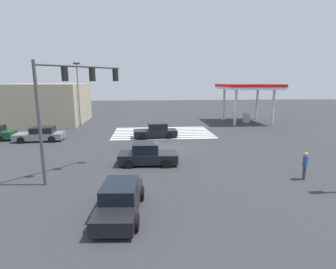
# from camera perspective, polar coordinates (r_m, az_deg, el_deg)

# --- Properties ---
(ground_plane) EXTENTS (120.32, 120.32, 0.00)m
(ground_plane) POSITION_cam_1_polar(r_m,az_deg,el_deg) (23.73, 0.00, -2.96)
(ground_plane) COLOR #333338
(crosswalk_markings) EXTENTS (11.39, 7.25, 0.01)m
(crosswalk_markings) POSITION_cam_1_polar(r_m,az_deg,el_deg) (30.77, -1.18, 0.42)
(crosswalk_markings) COLOR silver
(crosswalk_markings) RESTS_ON ground_plane
(traffic_signal_mast) EXTENTS (4.22, 4.22, 7.07)m
(traffic_signal_mast) POSITION_cam_1_polar(r_m,az_deg,el_deg) (16.98, -20.74, 8.27)
(traffic_signal_mast) COLOR #47474C
(traffic_signal_mast) RESTS_ON ground_plane
(car_0) EXTENTS (4.69, 2.38, 1.42)m
(car_0) POSITION_cam_1_polar(r_m,az_deg,el_deg) (29.42, -26.02, 0.01)
(car_0) COLOR gray
(car_0) RESTS_ON ground_plane
(car_1) EXTENTS (4.70, 2.31, 1.57)m
(car_1) POSITION_cam_1_polar(r_m,az_deg,el_deg) (27.98, -2.66, 0.73)
(car_1) COLOR black
(car_1) RESTS_ON ground_plane
(car_2) EXTENTS (2.19, 4.65, 1.42)m
(car_2) POSITION_cam_1_polar(r_m,az_deg,el_deg) (12.46, -10.39, -13.73)
(car_2) COLOR black
(car_2) RESTS_ON ground_plane
(car_4) EXTENTS (4.32, 2.26, 1.59)m
(car_4) POSITION_cam_1_polar(r_m,az_deg,el_deg) (19.08, -4.45, -4.42)
(car_4) COLOR black
(car_4) RESTS_ON ground_plane
(gas_station_canopy) EXTENTS (7.68, 7.68, 5.52)m
(gas_station_canopy) POSITION_cam_1_polar(r_m,az_deg,el_deg) (39.76, 17.03, 9.56)
(gas_station_canopy) COLOR silver
(gas_station_canopy) RESTS_ON ground_plane
(corner_building) EXTENTS (10.54, 10.54, 5.56)m
(corner_building) POSITION_cam_1_polar(r_m,az_deg,el_deg) (41.64, -25.00, 6.12)
(corner_building) COLOR tan
(corner_building) RESTS_ON ground_plane
(pedestrian) EXTENTS (0.41, 0.41, 1.72)m
(pedestrian) POSITION_cam_1_polar(r_m,az_deg,el_deg) (18.10, 27.67, -5.78)
(pedestrian) COLOR #38383D
(pedestrian) RESTS_ON ground_plane
(street_light_pole_b) EXTENTS (0.80, 0.36, 8.26)m
(street_light_pole_b) POSITION_cam_1_polar(r_m,az_deg,el_deg) (36.58, -18.97, 9.35)
(street_light_pole_b) COLOR slate
(street_light_pole_b) RESTS_ON ground_plane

